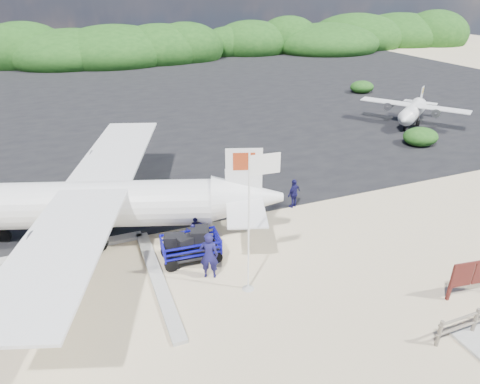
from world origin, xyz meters
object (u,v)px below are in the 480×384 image
object	(u,v)px
flagpole	(248,289)
crew_b	(195,230)
baggage_cart	(192,260)
crew_c	(294,193)
signboard	(467,296)
aircraft_small	(8,98)
aircraft_large	(305,111)
crew_a	(209,255)

from	to	relation	value
flagpole	crew_b	size ratio (longest dim) A/B	3.23
baggage_cart	crew_c	bearing A→B (deg)	26.87
signboard	crew_c	bearing A→B (deg)	114.80
flagpole	signboard	xyz separation A→B (m)	(7.29, -3.36, 0.00)
signboard	crew_c	world-z (taller)	crew_c
flagpole	aircraft_small	world-z (taller)	flagpole
crew_b	aircraft_large	distance (m)	23.45
baggage_cart	crew_c	size ratio (longest dim) A/B	1.66
signboard	crew_a	bearing A→B (deg)	159.02
baggage_cart	aircraft_small	size ratio (longest dim) A/B	0.37
crew_a	aircraft_large	xyz separation A→B (m)	(15.52, 19.85, -0.98)
aircraft_small	baggage_cart	bearing A→B (deg)	69.81
signboard	crew_a	world-z (taller)	crew_a
signboard	aircraft_large	distance (m)	25.49
aircraft_small	aircraft_large	bearing A→B (deg)	113.35
crew_b	crew_c	size ratio (longest dim) A/B	1.10
signboard	aircraft_large	bearing A→B (deg)	81.56
signboard	aircraft_large	world-z (taller)	aircraft_large
crew_c	baggage_cart	bearing A→B (deg)	-1.58
aircraft_small	flagpole	bearing A→B (deg)	70.88
baggage_cart	crew_c	xyz separation A→B (m)	(6.14, 2.60, 0.77)
crew_a	aircraft_large	size ratio (longest dim) A/B	0.11
signboard	aircraft_small	bearing A→B (deg)	122.44
signboard	aircraft_small	size ratio (longest dim) A/B	0.28
crew_a	aircraft_small	bearing A→B (deg)	-50.58
crew_c	aircraft_small	world-z (taller)	crew_c
flagpole	crew_c	bearing A→B (deg)	47.95
flagpole	crew_a	xyz separation A→B (m)	(-1.10, 1.25, 0.98)
signboard	crew_b	xyz separation A→B (m)	(-8.29, 6.83, 0.84)
aircraft_large	aircraft_small	bearing A→B (deg)	-11.94
crew_a	aircraft_large	world-z (taller)	aircraft_large
crew_b	aircraft_large	xyz separation A→B (m)	(15.43, 17.64, -0.84)
crew_b	aircraft_small	xyz separation A→B (m)	(-9.83, 32.74, -0.84)
flagpole	crew_b	world-z (taller)	flagpole
flagpole	signboard	distance (m)	8.03
aircraft_large	aircraft_small	world-z (taller)	aircraft_large
aircraft_large	aircraft_small	size ratio (longest dim) A/B	2.58
baggage_cart	aircraft_large	xyz separation A→B (m)	(15.88, 18.52, 0.00)
crew_a	flagpole	bearing A→B (deg)	155.07
crew_c	aircraft_large	size ratio (longest dim) A/B	0.09
crew_b	crew_c	bearing A→B (deg)	-147.18
crew_b	aircraft_large	bearing A→B (deg)	-115.22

